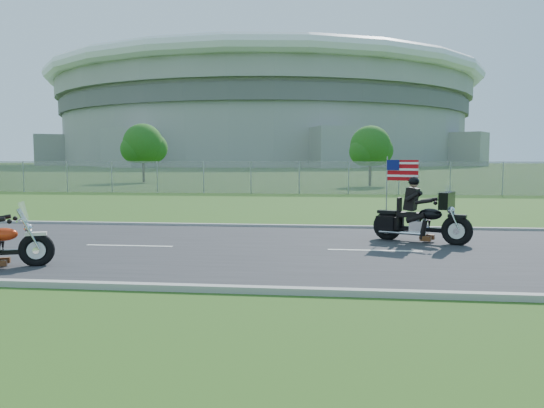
# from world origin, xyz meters

# --- Properties ---
(ground) EXTENTS (420.00, 420.00, 0.00)m
(ground) POSITION_xyz_m (0.00, 0.00, 0.00)
(ground) COLOR #264A17
(ground) RESTS_ON ground
(road) EXTENTS (120.00, 8.00, 0.04)m
(road) POSITION_xyz_m (0.00, 0.00, 0.02)
(road) COLOR #28282B
(road) RESTS_ON ground
(curb_north) EXTENTS (120.00, 0.18, 0.12)m
(curb_north) POSITION_xyz_m (0.00, 4.05, 0.05)
(curb_north) COLOR #9E9B93
(curb_north) RESTS_ON ground
(curb_south) EXTENTS (120.00, 0.18, 0.12)m
(curb_south) POSITION_xyz_m (0.00, -4.05, 0.05)
(curb_south) COLOR #9E9B93
(curb_south) RESTS_ON ground
(fence) EXTENTS (60.00, 0.03, 2.00)m
(fence) POSITION_xyz_m (-5.00, 20.00, 1.00)
(fence) COLOR gray
(fence) RESTS_ON ground
(stadium) EXTENTS (140.40, 140.40, 29.20)m
(stadium) POSITION_xyz_m (-20.00, 170.00, 15.58)
(stadium) COLOR #A3A099
(stadium) RESTS_ON ground
(tree_fence_near) EXTENTS (3.52, 3.28, 4.75)m
(tree_fence_near) POSITION_xyz_m (6.04, 30.04, 2.97)
(tree_fence_near) COLOR #382316
(tree_fence_near) RESTS_ON ground
(tree_fence_mid) EXTENTS (3.96, 3.69, 5.30)m
(tree_fence_mid) POSITION_xyz_m (-13.95, 34.04, 3.30)
(tree_fence_mid) COLOR #382316
(tree_fence_mid) RESTS_ON ground
(motorcycle_follow) EXTENTS (2.42, 1.37, 2.15)m
(motorcycle_follow) POSITION_xyz_m (5.27, 1.43, 0.59)
(motorcycle_follow) COLOR black
(motorcycle_follow) RESTS_ON ground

